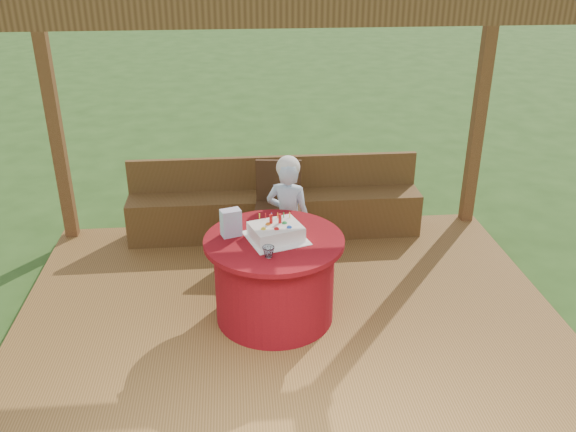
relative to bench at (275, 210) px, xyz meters
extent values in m
plane|color=#244517|center=(0.00, -1.72, -0.38)|extent=(60.00, 60.00, 0.00)
cube|color=brown|center=(0.00, -1.72, -0.32)|extent=(4.50, 4.00, 0.12)
cube|color=brown|center=(-2.13, 0.16, 1.03)|extent=(0.12, 0.12, 2.60)
cube|color=brown|center=(2.13, 0.16, 1.03)|extent=(0.12, 0.12, 2.60)
cube|color=brown|center=(0.00, -3.60, 2.40)|extent=(4.50, 0.14, 0.12)
cube|color=brown|center=(0.00, -0.02, -0.04)|extent=(3.00, 0.42, 0.45)
cube|color=brown|center=(0.00, 0.16, 0.36)|extent=(3.00, 0.06, 0.35)
cylinder|color=maroon|center=(-0.12, -1.53, 0.07)|extent=(0.96, 0.96, 0.68)
cylinder|color=maroon|center=(-0.12, -1.53, 0.43)|extent=(1.11, 1.11, 0.04)
cube|color=#3D2513|center=(0.00, -0.42, 0.18)|extent=(0.50, 0.50, 0.05)
cylinder|color=#3D2513|center=(-0.20, -0.57, -0.04)|extent=(0.04, 0.04, 0.44)
cylinder|color=#3D2513|center=(0.15, -0.62, -0.04)|extent=(0.04, 0.04, 0.44)
cylinder|color=#3D2513|center=(-0.16, -0.22, -0.04)|extent=(0.04, 0.04, 0.44)
cylinder|color=#3D2513|center=(0.20, -0.26, -0.04)|extent=(0.04, 0.04, 0.44)
cube|color=#3D2513|center=(0.02, -0.22, 0.40)|extent=(0.45, 0.09, 0.45)
imported|color=#96BDDE|center=(0.06, -0.82, 0.29)|extent=(0.47, 0.38, 1.10)
sphere|color=white|center=(0.06, -0.82, 0.78)|extent=(0.21, 0.21, 0.21)
cube|color=white|center=(-0.10, -1.53, 0.46)|extent=(0.54, 0.54, 0.01)
cube|color=white|center=(-0.10, -1.53, 0.51)|extent=(0.45, 0.40, 0.11)
cylinder|color=red|center=(-0.13, -1.49, 0.60)|extent=(0.03, 0.03, 0.07)
cylinder|color=red|center=(-0.06, -1.49, 0.60)|extent=(0.03, 0.03, 0.07)
sphere|color=yellow|center=(-0.20, -1.59, 0.58)|extent=(0.04, 0.04, 0.04)
sphere|color=red|center=(-0.10, -1.60, 0.58)|extent=(0.04, 0.04, 0.04)
sphere|color=blue|center=(0.00, -1.58, 0.58)|extent=(0.04, 0.04, 0.04)
sphere|color=orange|center=(-0.16, -1.51, 0.58)|extent=(0.04, 0.04, 0.04)
sphere|color=green|center=(-0.03, -1.50, 0.58)|extent=(0.04, 0.04, 0.04)
cube|color=#E594D2|center=(-0.45, -1.44, 0.56)|extent=(0.18, 0.14, 0.22)
imported|color=white|center=(-0.18, -1.82, 0.50)|extent=(0.11, 0.11, 0.08)
camera|label=1|loc=(-0.39, -5.76, 2.62)|focal=38.00mm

